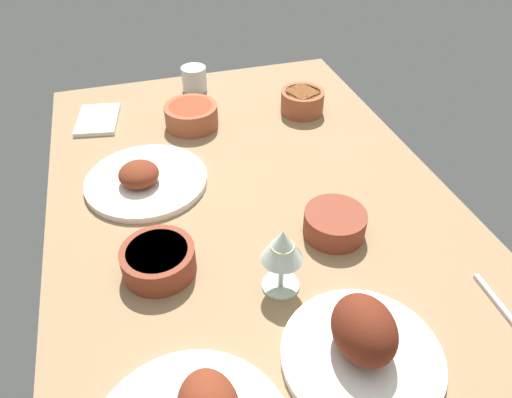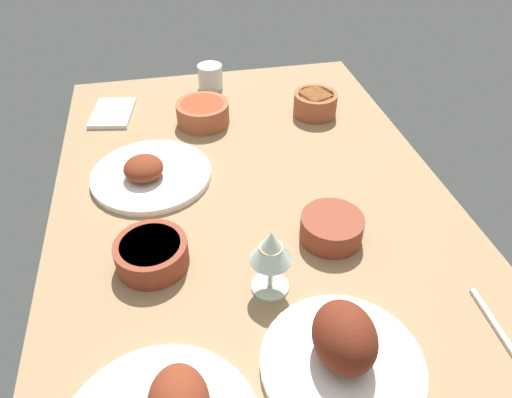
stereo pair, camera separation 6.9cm
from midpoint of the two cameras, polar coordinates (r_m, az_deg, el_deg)
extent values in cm
cube|color=#937551|center=(106.30, 1.85, -1.70)|extent=(140.00, 90.00, 4.00)
cylinder|color=white|center=(80.60, 12.94, -19.00)|extent=(26.12, 26.12, 1.60)
ellipsoid|color=#602314|center=(76.80, 13.31, -16.08)|extent=(12.28, 9.84, 9.98)
cylinder|color=white|center=(114.56, -10.90, 2.82)|extent=(28.51, 28.51, 1.60)
ellipsoid|color=maroon|center=(111.78, -11.79, 3.63)|extent=(9.46, 9.22, 5.06)
cylinder|color=brown|center=(97.52, 11.15, -3.52)|extent=(12.85, 12.85, 5.41)
cylinder|color=#D6BC70|center=(96.04, 11.31, -2.56)|extent=(10.53, 10.53, 1.00)
cylinder|color=#A35133|center=(133.17, -4.98, 10.30)|extent=(14.59, 14.59, 6.11)
cylinder|color=#9E3314|center=(131.93, -5.04, 11.26)|extent=(11.96, 11.96, 1.00)
cylinder|color=brown|center=(92.07, -10.45, -6.63)|extent=(14.06, 14.06, 5.44)
cylinder|color=#4C192D|center=(90.50, -10.61, -5.66)|extent=(11.53, 11.53, 1.00)
cylinder|color=#A35133|center=(138.48, 8.62, 11.31)|extent=(12.31, 12.31, 6.45)
cylinder|color=brown|center=(137.22, 8.74, 12.30)|extent=(10.10, 10.10, 1.00)
cylinder|color=silver|center=(88.75, 3.95, -10.56)|extent=(7.00, 7.00, 0.50)
cylinder|color=silver|center=(85.90, 4.06, -8.97)|extent=(1.00, 1.00, 7.00)
cone|color=silver|center=(80.94, 4.28, -5.83)|extent=(7.60, 7.60, 6.50)
cylinder|color=beige|center=(81.99, 4.23, -6.54)|extent=(4.18, 4.18, 2.80)
cylinder|color=silver|center=(151.64, -4.24, 14.53)|extent=(7.66, 7.66, 7.56)
cube|color=white|center=(142.93, -15.67, 9.99)|extent=(17.86, 13.61, 1.20)
cube|color=silver|center=(93.62, 29.46, -14.07)|extent=(18.71, 1.67, 0.80)
camera|label=1|loc=(0.03, -88.11, 1.58)|focal=32.98mm
camera|label=2|loc=(0.03, 91.89, -1.58)|focal=32.98mm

